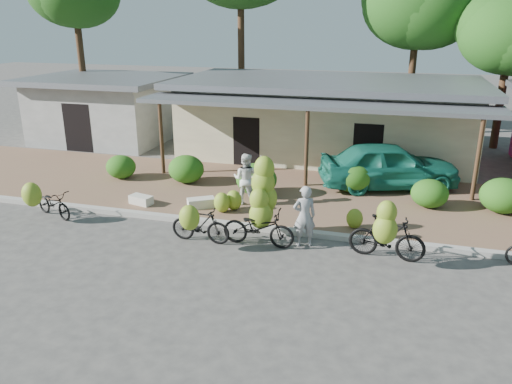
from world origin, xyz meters
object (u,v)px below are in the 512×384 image
tree_near_right (506,31)px  sack_far (141,200)px  bike_left (198,224)px  sack_near (201,203)px  bike_far_left (49,202)px  bike_center (261,212)px  teal_van (389,165)px  bystander (246,179)px  vendor (304,216)px  tree_center_right (415,2)px  bike_right (387,235)px

tree_near_right → sack_far: bearing=-135.5°
bike_left → sack_near: bike_left is taller
tree_near_right → bike_left: bearing=-123.5°
bike_far_left → bike_center: bike_center is taller
sack_far → teal_van: size_ratio=0.16×
bike_left → bystander: bearing=-5.5°
bike_center → sack_far: 4.71m
sack_near → vendor: vendor is taller
vendor → sack_near: bearing=-47.8°
tree_center_right → bike_right: 16.67m
bike_far_left → teal_van: teal_van is taller
bike_right → bike_left: bearing=99.6°
tree_near_right → bystander: 14.68m
bike_left → sack_near: size_ratio=2.01×
tree_near_right → bike_center: bearing=-119.8°
bike_far_left → bike_center: 6.68m
bike_right → bystander: 5.26m
bike_left → bike_right: (4.91, 0.34, 0.12)m
bike_center → vendor: (1.18, 0.10, -0.03)m
vendor → bystander: size_ratio=1.01×
tree_center_right → bystander: tree_center_right is taller
bike_far_left → bike_right: 10.00m
tree_center_right → sack_far: tree_center_right is taller
tree_center_right → tree_near_right: (4.00, -2.00, -1.30)m
tree_center_right → bike_right: size_ratio=4.42×
tree_center_right → bike_center: tree_center_right is taller
teal_van → bike_left: bearing=122.3°
bike_right → bike_far_left: bearing=94.8°
bike_left → bike_right: bike_right is taller
bike_right → teal_van: bearing=7.0°
tree_center_right → sack_near: bearing=-114.1°
teal_van → tree_near_right: bearing=-48.5°
sack_near → teal_van: size_ratio=0.18×
tree_near_right → bike_right: (-4.33, -13.59, -4.58)m
bike_center → tree_near_right: bearing=-29.2°
tree_near_right → bike_left: tree_near_right is taller
tree_near_right → bike_far_left: 20.22m
bystander → bike_center: bearing=117.0°
tree_near_right → sack_near: (-10.09, -11.62, -5.03)m
bike_far_left → bike_center: size_ratio=0.73×
sack_far → bike_left: bearing=-35.9°
teal_van → bystander: bearing=104.9°
bike_far_left → sack_near: bike_far_left is taller
tree_center_right → bike_far_left: size_ratio=5.03×
bike_far_left → vendor: bearing=-67.8°
bike_far_left → tree_near_right: bearing=-25.9°
tree_near_right → teal_van: bearing=-119.3°
sack_far → vendor: vendor is taller
sack_far → bystander: 3.46m
tree_center_right → bike_far_left: 19.54m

